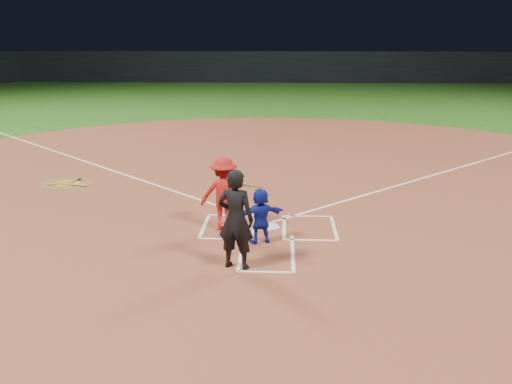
{
  "coord_description": "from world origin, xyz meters",
  "views": [
    {
      "loc": [
        0.29,
        -13.24,
        4.46
      ],
      "look_at": [
        -0.3,
        -0.4,
        1.0
      ],
      "focal_mm": 40.0,
      "sensor_mm": 36.0,
      "label": 1
    }
  ],
  "objects_px": {
    "home_plate": "(269,227)",
    "catcher": "(260,216)",
    "batter_at_plate": "(224,194)",
    "on_deck_circle": "(68,183)",
    "umpire": "(236,219)"
  },
  "relations": [
    {
      "from": "home_plate",
      "to": "catcher",
      "type": "xyz_separation_m",
      "value": [
        -0.17,
        -1.11,
        0.62
      ]
    },
    {
      "from": "catcher",
      "to": "on_deck_circle",
      "type": "bearing_deg",
      "value": -60.01
    },
    {
      "from": "umpire",
      "to": "batter_at_plate",
      "type": "relative_size",
      "value": 1.15
    },
    {
      "from": "home_plate",
      "to": "on_deck_circle",
      "type": "bearing_deg",
      "value": -31.78
    },
    {
      "from": "catcher",
      "to": "batter_at_plate",
      "type": "relative_size",
      "value": 0.72
    },
    {
      "from": "home_plate",
      "to": "catcher",
      "type": "bearing_deg",
      "value": 81.29
    },
    {
      "from": "batter_at_plate",
      "to": "catcher",
      "type": "bearing_deg",
      "value": -44.73
    },
    {
      "from": "home_plate",
      "to": "batter_at_plate",
      "type": "xyz_separation_m",
      "value": [
        -1.08,
        -0.21,
        0.88
      ]
    },
    {
      "from": "home_plate",
      "to": "catcher",
      "type": "relative_size",
      "value": 0.48
    },
    {
      "from": "on_deck_circle",
      "to": "catcher",
      "type": "relative_size",
      "value": 1.35
    },
    {
      "from": "catcher",
      "to": "umpire",
      "type": "xyz_separation_m",
      "value": [
        -0.43,
        -1.46,
        0.38
      ]
    },
    {
      "from": "home_plate",
      "to": "on_deck_circle",
      "type": "height_order",
      "value": "home_plate"
    },
    {
      "from": "home_plate",
      "to": "batter_at_plate",
      "type": "distance_m",
      "value": 1.4
    },
    {
      "from": "on_deck_circle",
      "to": "batter_at_plate",
      "type": "bearing_deg",
      "value": -37.98
    },
    {
      "from": "on_deck_circle",
      "to": "batter_at_plate",
      "type": "relative_size",
      "value": 0.96
    }
  ]
}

